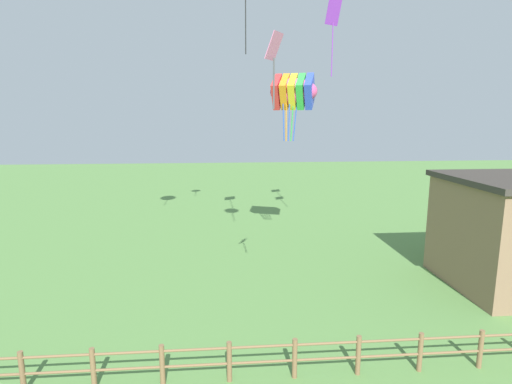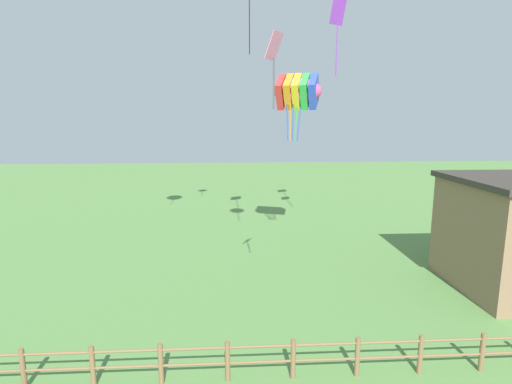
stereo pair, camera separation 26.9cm
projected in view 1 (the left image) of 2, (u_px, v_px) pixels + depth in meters
name	position (u px, v px, depth m)	size (l,w,h in m)	color
wooden_fence	(262.00, 358.00, 10.70)	(19.56, 0.14, 1.14)	brown
kite_rainbow_parafoil	(293.00, 92.00, 19.81)	(2.84, 2.49, 3.35)	#E54C8C
kite_pink_diamond	(274.00, 57.00, 11.17)	(0.59, 0.64, 2.09)	pink
kite_purple_streamer	(333.00, 21.00, 19.54)	(0.89, 0.69, 3.63)	purple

